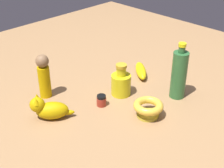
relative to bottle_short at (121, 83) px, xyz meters
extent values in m
plane|color=#936D47|center=(0.04, -0.01, -0.05)|extent=(2.00, 2.00, 0.00)
cylinder|color=gold|center=(0.00, 0.00, -0.01)|extent=(0.08, 0.08, 0.09)
cylinder|color=gold|center=(0.00, 0.00, 0.05)|extent=(0.04, 0.04, 0.04)
cylinder|color=gold|center=(0.00, 0.00, 0.08)|extent=(0.04, 0.04, 0.01)
cylinder|color=#2A5D2F|center=(-0.15, 0.17, 0.04)|extent=(0.06, 0.06, 0.19)
cylinder|color=#2A5D2F|center=(-0.15, 0.17, 0.15)|extent=(0.03, 0.03, 0.03)
cylinder|color=yellow|center=(-0.15, 0.17, 0.17)|extent=(0.03, 0.03, 0.01)
ellipsoid|color=#B79206|center=(0.30, -0.06, -0.02)|extent=(0.13, 0.12, 0.06)
sphere|color=#B79206|center=(0.34, -0.09, 0.01)|extent=(0.05, 0.05, 0.05)
cone|color=#B79206|center=(0.35, -0.08, 0.03)|extent=(0.02, 0.02, 0.02)
cone|color=#B79206|center=(0.33, -0.10, 0.03)|extent=(0.02, 0.02, 0.02)
ellipsoid|color=#B79206|center=(0.26, -0.03, -0.03)|extent=(0.05, 0.05, 0.02)
ellipsoid|color=#DDBF0D|center=(-0.18, -0.05, -0.03)|extent=(0.13, 0.14, 0.04)
cylinder|color=maroon|center=(0.11, 0.00, -0.03)|extent=(0.04, 0.04, 0.03)
cylinder|color=#EEB408|center=(0.11, 0.00, -0.02)|extent=(0.03, 0.03, 0.00)
cylinder|color=black|center=(0.11, 0.00, -0.01)|extent=(0.03, 0.03, 0.01)
cylinder|color=#BF9404|center=(0.23, -0.21, 0.01)|extent=(0.06, 0.06, 0.13)
sphere|color=brown|center=(0.23, -0.21, 0.11)|extent=(0.05, 0.05, 0.05)
cylinder|color=gold|center=(0.04, 0.18, -0.05)|extent=(0.08, 0.08, 0.01)
torus|color=gold|center=(0.04, 0.18, -0.01)|extent=(0.11, 0.11, 0.03)
camera|label=1|loc=(0.83, 0.77, 0.64)|focal=51.69mm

